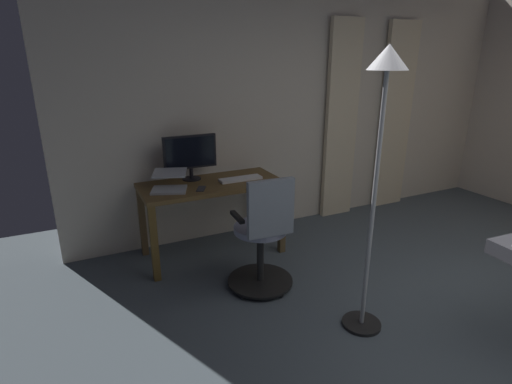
{
  "coord_description": "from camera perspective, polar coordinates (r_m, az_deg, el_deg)",
  "views": [
    {
      "loc": [
        2.55,
        0.97,
        1.85
      ],
      "look_at": [
        1.19,
        -1.84,
        0.8
      ],
      "focal_mm": 27.76,
      "sensor_mm": 36.0,
      "label": 1
    }
  ],
  "objects": [
    {
      "name": "desk",
      "position": [
        3.8,
        -6.4,
        -0.19
      ],
      "size": [
        1.33,
        0.61,
        0.74
      ],
      "color": "brown",
      "rests_on": "ground"
    },
    {
      "name": "cell_phone_face_up",
      "position": [
        3.58,
        -7.91,
        0.47
      ],
      "size": [
        0.13,
        0.16,
        0.01
      ],
      "primitive_type": "cube",
      "rotation": [
        0.0,
        0.0,
        -0.48
      ],
      "color": "#333338",
      "rests_on": "desk"
    },
    {
      "name": "office_chair",
      "position": [
        3.24,
        1.06,
        -6.66
      ],
      "size": [
        0.56,
        0.56,
        1.0
      ],
      "rotation": [
        0.0,
        0.0,
        3.08
      ],
      "color": "black",
      "rests_on": "ground"
    },
    {
      "name": "floor_lamp",
      "position": [
        2.58,
        17.61,
        8.97
      ],
      "size": [
        0.28,
        0.28,
        1.93
      ],
      "color": "black",
      "rests_on": "ground"
    },
    {
      "name": "computer_monitor",
      "position": [
        3.84,
        -9.46,
        5.41
      ],
      "size": [
        0.51,
        0.18,
        0.43
      ],
      "color": "black",
      "rests_on": "desk"
    },
    {
      "name": "curtain_right_panel",
      "position": [
        4.8,
        12.17,
        9.76
      ],
      "size": [
        0.42,
        0.06,
        2.28
      ],
      "primitive_type": "cube",
      "color": "beige",
      "rests_on": "ground"
    },
    {
      "name": "laptop",
      "position": [
        3.62,
        -12.37,
        1.21
      ],
      "size": [
        0.4,
        0.43,
        0.15
      ],
      "rotation": [
        0.0,
        0.0,
        -0.36
      ],
      "color": "#B7BCC1",
      "rests_on": "desk"
    },
    {
      "name": "back_room_partition",
      "position": [
        4.65,
        7.79,
        12.64
      ],
      "size": [
        5.49,
        0.1,
        2.75
      ],
      "primitive_type": "cube",
      "color": "beige",
      "rests_on": "ground"
    },
    {
      "name": "curtain_left_panel",
      "position": [
        5.35,
        19.43,
        10.01
      ],
      "size": [
        0.46,
        0.06,
        2.28
      ],
      "primitive_type": "cube",
      "color": "beige",
      "rests_on": "ground"
    },
    {
      "name": "computer_keyboard",
      "position": [
        3.82,
        -2.24,
        1.91
      ],
      "size": [
        0.42,
        0.12,
        0.02
      ],
      "primitive_type": "cube",
      "color": "white",
      "rests_on": "desk"
    }
  ]
}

